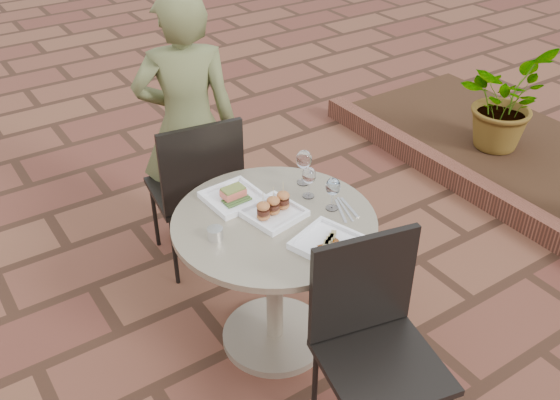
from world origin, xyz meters
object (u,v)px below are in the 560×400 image
chair_near (373,331)px  plate_tuna (328,243)px  chair_far (198,183)px  diner (188,126)px  plate_salmon (234,197)px  cafe_table (275,263)px  plate_sliders (273,209)px

chair_near → plate_tuna: 0.39m
chair_far → plate_tuna: size_ratio=3.00×
chair_near → diner: 1.60m
plate_salmon → plate_tuna: size_ratio=0.82×
cafe_table → plate_salmon: plate_salmon is taller
cafe_table → plate_sliders: bearing=64.4°
chair_far → diner: 0.33m
chair_far → cafe_table: bearing=99.6°
cafe_table → diner: (0.07, 0.97, 0.27)m
chair_far → diner: bearing=-100.5°
plate_tuna → diner: bearing=90.6°
plate_salmon → plate_tuna: bearing=-73.2°
cafe_table → plate_sliders: size_ratio=3.36×
plate_salmon → plate_sliders: plate_sliders is taller
cafe_table → chair_far: chair_far is taller
chair_far → diner: size_ratio=0.62×
diner → plate_tuna: bearing=112.9°
chair_far → plate_sliders: 0.72m
chair_far → plate_tuna: 1.02m
cafe_table → plate_sliders: 0.28m
chair_near → plate_sliders: 0.68m
plate_salmon → plate_sliders: 0.22m
cafe_table → chair_near: size_ratio=0.97×
cafe_table → chair_near: bearing=-85.7°
chair_far → chair_near: (0.06, -1.34, 0.00)m
chair_near → plate_salmon: bearing=110.4°
diner → plate_sliders: 0.94m
chair_far → chair_near: 1.34m
plate_sliders → diner: bearing=86.7°
chair_near → cafe_table: bearing=106.8°
cafe_table → chair_far: bearing=91.4°
diner → plate_tuna: 1.25m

